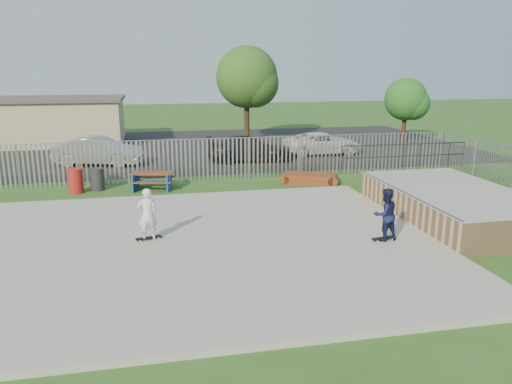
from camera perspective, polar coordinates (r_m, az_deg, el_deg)
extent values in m
plane|color=#2F541D|center=(15.31, -7.78, -6.27)|extent=(120.00, 120.00, 0.00)
cube|color=gray|center=(15.28, -7.79, -6.01)|extent=(15.00, 12.00, 0.15)
cube|color=tan|center=(19.12, 21.60, -1.34)|extent=(4.00, 7.00, 1.05)
cube|color=#9E9E99|center=(18.99, 21.75, 0.24)|extent=(4.05, 7.05, 0.04)
cylinder|color=#383A3F|center=(17.99, 16.47, -0.03)|extent=(0.06, 7.00, 0.06)
cube|color=brown|center=(22.54, -11.80, 2.13)|extent=(1.88, 1.00, 0.06)
cube|color=brown|center=(22.03, -12.02, 1.08)|extent=(1.81, 0.59, 0.05)
cube|color=brown|center=(23.17, -11.51, 1.75)|extent=(1.81, 0.59, 0.05)
cube|color=#16489B|center=(22.62, -11.75, 1.25)|extent=(1.81, 1.65, 0.74)
cube|color=#662E16|center=(23.39, 6.11, 1.52)|extent=(2.46, 1.85, 0.44)
cylinder|color=maroon|center=(22.78, -19.91, 1.20)|extent=(0.63, 0.63, 1.06)
cylinder|color=#262629|center=(23.01, -17.67, 1.39)|extent=(0.58, 0.58, 0.97)
cube|color=black|center=(33.76, -10.16, 4.93)|extent=(40.00, 18.00, 0.02)
imported|color=silver|center=(28.70, -17.60, 4.48)|extent=(5.00, 2.75, 1.56)
imported|color=black|center=(28.62, -0.73, 4.97)|extent=(4.97, 2.21, 1.42)
imported|color=white|center=(31.27, 7.69, 5.55)|extent=(4.83, 2.30, 1.33)
cube|color=#B5AB8B|center=(38.19, -22.65, 7.38)|extent=(10.00, 6.00, 3.00)
cube|color=#4C4742|center=(38.06, -22.88, 9.76)|extent=(10.40, 6.40, 0.20)
cylinder|color=#382916|center=(36.48, -1.06, 8.90)|extent=(0.38, 0.38, 3.91)
sphere|color=#2A501B|center=(36.33, -1.08, 13.00)|extent=(4.38, 4.38, 4.38)
cylinder|color=#43241A|center=(37.14, 16.55, 7.42)|extent=(0.32, 0.32, 2.63)
sphere|color=#22581E|center=(36.99, 16.74, 10.12)|extent=(2.94, 2.94, 2.94)
cube|color=black|center=(15.81, 14.39, -5.10)|extent=(0.82, 0.33, 0.02)
cube|color=black|center=(15.69, -12.16, -5.11)|extent=(0.82, 0.39, 0.02)
imported|color=#12163A|center=(15.58, 14.55, -2.51)|extent=(0.88, 0.74, 1.62)
imported|color=silver|center=(15.47, -12.30, -2.50)|extent=(0.62, 0.43, 1.62)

